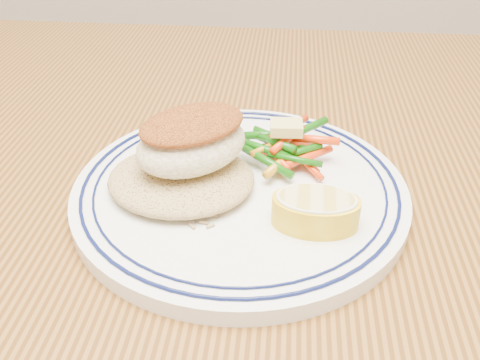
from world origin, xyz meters
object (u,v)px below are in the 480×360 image
at_px(dining_table, 205,260).
at_px(vegetable_pile, 287,147).
at_px(rice_pilaf, 181,176).
at_px(lemon_wedge, 316,209).
at_px(plate, 240,190).
at_px(fish_fillet, 192,140).

bearing_deg(dining_table, vegetable_pile, 17.89).
bearing_deg(dining_table, rice_pilaf, -110.93).
relative_size(dining_table, lemon_wedge, 21.44).
bearing_deg(lemon_wedge, plate, 142.50).
height_order(rice_pilaf, fish_fillet, fish_fillet).
xyz_separation_m(plate, lemon_wedge, (0.06, -0.05, 0.02)).
height_order(plate, vegetable_pile, vegetable_pile).
distance_m(vegetable_pile, lemon_wedge, 0.10).
distance_m(plate, rice_pilaf, 0.05).
height_order(dining_table, lemon_wedge, lemon_wedge).
relative_size(plate, vegetable_pile, 3.01).
height_order(dining_table, fish_fillet, fish_fillet).
xyz_separation_m(dining_table, vegetable_pile, (0.08, 0.02, 0.13)).
height_order(dining_table, plate, plate).
distance_m(rice_pilaf, lemon_wedge, 0.12).
height_order(rice_pilaf, lemon_wedge, lemon_wedge).
bearing_deg(fish_fillet, rice_pilaf, -135.83).
xyz_separation_m(vegetable_pile, lemon_wedge, (0.02, -0.10, 0.00)).
bearing_deg(rice_pilaf, dining_table, 69.07).
xyz_separation_m(rice_pilaf, fish_fillet, (0.01, 0.01, 0.03)).
relative_size(plate, rice_pilaf, 2.30).
bearing_deg(rice_pilaf, plate, 10.21).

